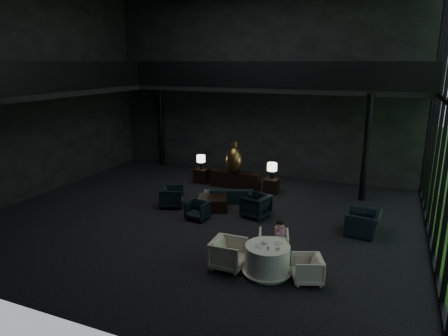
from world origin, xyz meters
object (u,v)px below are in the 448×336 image
at_px(lounge_armchair_south, 198,210).
at_px(child, 280,231).
at_px(coffee_table, 213,203).
at_px(console, 235,180).
at_px(dining_chair_west, 228,251).
at_px(lounge_armchair_west, 172,196).
at_px(side_table_left, 202,176).
at_px(table_lamp_right, 272,168).
at_px(window_armchair, 364,218).
at_px(side_table_right, 271,186).
at_px(table_lamp_left, 201,159).
at_px(dining_chair_east, 307,269).
at_px(dining_table, 267,261).
at_px(dining_chair_north, 273,243).
at_px(lounge_armchair_east, 256,204).
at_px(bronze_urn, 234,159).
at_px(sofa, 229,193).

distance_m(lounge_armchair_south, child, 3.58).
bearing_deg(coffee_table, child, -39.77).
height_order(console, dining_chair_west, dining_chair_west).
relative_size(lounge_armchair_west, child, 1.39).
bearing_deg(side_table_left, lounge_armchair_west, -83.99).
xyz_separation_m(table_lamp_right, window_armchair, (3.67, -2.70, -0.56)).
height_order(side_table_right, dining_chair_west, dining_chair_west).
xyz_separation_m(table_lamp_left, dining_chair_east, (5.86, -6.27, -0.73)).
xyz_separation_m(coffee_table, dining_table, (3.09, -3.57, 0.11)).
xyz_separation_m(dining_chair_east, dining_chair_west, (-1.98, -0.11, 0.13)).
bearing_deg(dining_chair_north, lounge_armchair_west, -43.36).
xyz_separation_m(table_lamp_right, lounge_armchair_south, (-1.48, -3.61, -0.74)).
xyz_separation_m(side_table_left, lounge_armchair_east, (3.42, -2.88, 0.16)).
height_order(side_table_right, lounge_armchair_west, lounge_armchair_west).
xyz_separation_m(table_lamp_right, dining_chair_north, (1.58, -5.23, -0.63)).
bearing_deg(dining_chair_east, bronze_urn, -167.33).
distance_m(lounge_armchair_south, dining_chair_east, 4.83).
bearing_deg(sofa, dining_table, 100.40).
bearing_deg(lounge_armchair_west, dining_chair_west, -155.88).
xyz_separation_m(sofa, coffee_table, (-0.24, -0.95, -0.11)).
distance_m(bronze_urn, dining_chair_east, 7.49).
xyz_separation_m(side_table_right, lounge_armchair_east, (0.22, -2.63, 0.16)).
bearing_deg(table_lamp_left, side_table_right, -3.31).
relative_size(table_lamp_left, lounge_armchair_east, 0.67).
height_order(table_lamp_right, lounge_armchair_east, table_lamp_right).
xyz_separation_m(bronze_urn, dining_chair_north, (3.18, -5.23, -0.81)).
bearing_deg(lounge_armchair_south, child, -18.19).
xyz_separation_m(side_table_right, window_armchair, (3.67, -2.68, 0.20)).
xyz_separation_m(console, dining_chair_north, (3.18, -5.34, 0.08)).
height_order(window_armchair, dining_chair_north, window_armchair).
height_order(side_table_left, table_lamp_right, table_lamp_right).
relative_size(lounge_armchair_east, coffee_table, 0.92).
distance_m(lounge_armchair_west, dining_chair_north, 5.02).
distance_m(bronze_urn, table_lamp_right, 1.61).
height_order(console, lounge_armchair_west, lounge_armchair_west).
relative_size(table_lamp_right, lounge_armchair_south, 1.05).
xyz_separation_m(coffee_table, child, (3.13, -2.61, 0.53)).
height_order(console, bronze_urn, bronze_urn).
xyz_separation_m(window_armchair, dining_chair_north, (-2.09, -2.53, -0.08)).
height_order(coffee_table, dining_chair_north, dining_chair_north).
height_order(lounge_armchair_south, coffee_table, lounge_armchair_south).
distance_m(lounge_armchair_west, window_armchair, 6.54).
bearing_deg(dining_table, bronze_urn, 118.18).
bearing_deg(dining_chair_west, table_lamp_right, 4.83).
xyz_separation_m(console, side_table_left, (-1.60, 0.12, -0.03)).
bearing_deg(dining_chair_east, dining_chair_north, -151.20).
relative_size(table_lamp_right, sofa, 0.38).
bearing_deg(dining_table, dining_chair_east, 0.57).
distance_m(console, window_armchair, 5.97).
relative_size(lounge_armchair_east, dining_table, 0.73).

